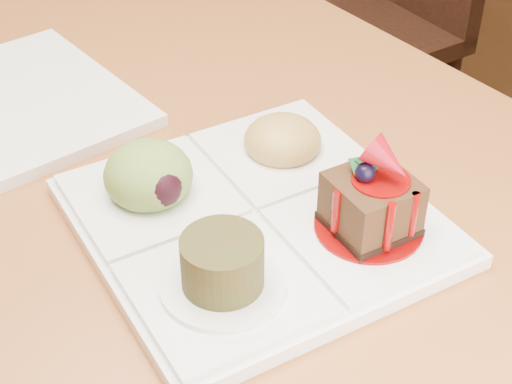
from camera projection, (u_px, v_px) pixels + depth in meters
sampler_plate at (252, 206)px, 0.60m from camera, size 0.28×0.28×0.10m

